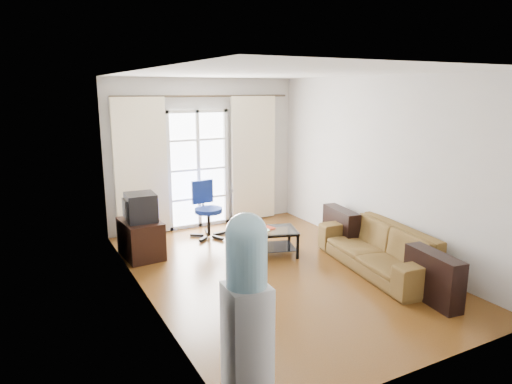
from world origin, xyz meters
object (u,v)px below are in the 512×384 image
tv_stand (141,239)px  crt_tv (140,207)px  task_chair (208,221)px  sofa (380,248)px  water_cooler (247,309)px  coffee_table (264,239)px

tv_stand → crt_tv: 0.50m
tv_stand → crt_tv: size_ratio=1.61×
tv_stand → task_chair: 1.33m
sofa → water_cooler: bearing=-52.5°
crt_tv → coffee_table: bearing=-22.9°
coffee_table → crt_tv: (-1.68, 0.79, 0.52)m
task_chair → water_cooler: size_ratio=0.60×
sofa → coffee_table: size_ratio=2.00×
coffee_table → crt_tv: 1.93m
tv_stand → task_chair: task_chair is taller
sofa → tv_stand: sofa is taller
sofa → crt_tv: 3.54m
sofa → water_cooler: size_ratio=1.38×
tv_stand → crt_tv: bearing=-87.4°
tv_stand → coffee_table: bearing=-30.2°
crt_tv → water_cooler: 3.73m
sofa → crt_tv: size_ratio=4.61×
coffee_table → water_cooler: size_ratio=0.69×
sofa → task_chair: task_chair is taller
crt_tv → water_cooler: (-0.09, -3.73, 0.06)m
coffee_table → sofa: bearing=-47.2°
crt_tv → task_chair: 1.42m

